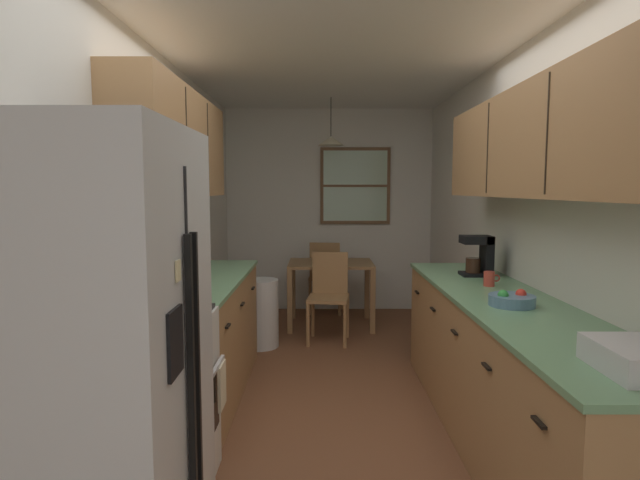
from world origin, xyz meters
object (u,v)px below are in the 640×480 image
(trash_bin, at_px, (258,313))
(coffee_maker, at_px, (478,255))
(stove_range, at_px, (144,403))
(refrigerator, at_px, (87,376))
(microwave_over_range, at_px, (113,169))
(dining_table, at_px, (329,273))
(mug_by_coffeemaker, at_px, (487,279))
(fruit_bowl, at_px, (510,299))
(dining_chair_far, at_px, (324,274))
(storage_canister, at_px, (167,285))
(table_serving_bowl, at_px, (330,258))
(dish_rack, at_px, (637,358))
(dining_chair_near, at_px, (327,292))

(trash_bin, relative_size, coffee_maker, 2.21)
(coffee_maker, bearing_deg, stove_range, -147.69)
(refrigerator, relative_size, coffee_maker, 5.85)
(trash_bin, bearing_deg, microwave_over_range, -99.48)
(microwave_over_range, distance_m, coffee_maker, 2.63)
(microwave_over_range, height_order, dining_table, microwave_over_range)
(mug_by_coffeemaker, distance_m, fruit_bowl, 0.59)
(microwave_over_range, bearing_deg, trash_bin, 80.52)
(dining_chair_far, distance_m, fruit_bowl, 3.66)
(dining_chair_far, height_order, storage_canister, storage_canister)
(refrigerator, height_order, trash_bin, refrigerator)
(refrigerator, relative_size, stove_range, 1.61)
(mug_by_coffeemaker, relative_size, table_serving_bowl, 0.57)
(trash_bin, relative_size, dish_rack, 1.97)
(storage_canister, xyz_separation_m, dish_rack, (2.03, -1.19, -0.04))
(trash_bin, height_order, storage_canister, storage_canister)
(dining_chair_near, bearing_deg, dish_rack, -72.90)
(mug_by_coffeemaker, bearing_deg, microwave_over_range, -157.21)
(microwave_over_range, xyz_separation_m, trash_bin, (0.41, 2.44, -1.31))
(dining_table, height_order, storage_canister, storage_canister)
(coffee_maker, xyz_separation_m, fruit_bowl, (-0.13, -1.00, -0.12))
(dish_rack, bearing_deg, fruit_bowl, 93.59)
(dining_chair_near, distance_m, dining_chair_far, 1.13)
(trash_bin, relative_size, fruit_bowl, 2.65)
(coffee_maker, bearing_deg, dish_rack, -91.76)
(dining_chair_near, height_order, dining_chair_far, same)
(refrigerator, relative_size, dining_table, 1.88)
(microwave_over_range, bearing_deg, dining_chair_near, 67.84)
(refrigerator, distance_m, dining_chair_near, 3.55)
(coffee_maker, bearing_deg, fruit_bowl, -97.31)
(table_serving_bowl, bearing_deg, dish_rack, -76.16)
(refrigerator, height_order, dish_rack, refrigerator)
(stove_range, distance_m, dining_table, 3.39)
(dining_chair_near, xyz_separation_m, dish_rack, (1.05, -3.40, 0.45))
(refrigerator, distance_m, fruit_bowl, 2.17)
(refrigerator, bearing_deg, microwave_over_range, 102.84)
(trash_bin, bearing_deg, mug_by_coffeemaker, -41.87)
(refrigerator, height_order, dining_table, refrigerator)
(microwave_over_range, relative_size, mug_by_coffeemaker, 5.31)
(stove_range, bearing_deg, fruit_bowl, 9.09)
(refrigerator, bearing_deg, trash_bin, 85.68)
(dish_rack, bearing_deg, microwave_over_range, 161.00)
(trash_bin, bearing_deg, dining_chair_far, 64.20)
(stove_range, relative_size, dining_table, 1.17)
(coffee_maker, distance_m, table_serving_bowl, 2.29)
(microwave_over_range, xyz_separation_m, dish_rack, (2.13, -0.73, -0.70))
(dining_chair_near, xyz_separation_m, dining_chair_far, (-0.02, 1.13, 0.00))
(refrigerator, distance_m, trash_bin, 3.23)
(dining_chair_far, relative_size, trash_bin, 1.35)
(dining_table, bearing_deg, fruit_bowl, -71.93)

